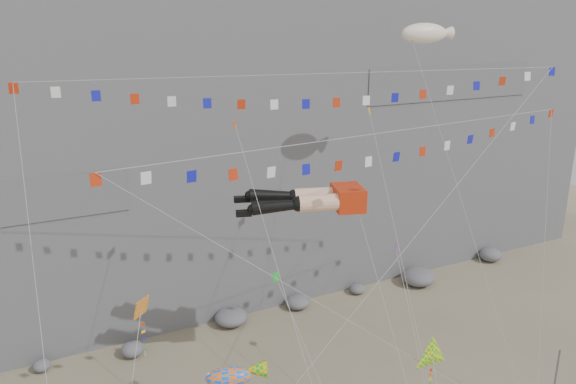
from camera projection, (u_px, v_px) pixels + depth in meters
The scene contains 14 objects.
cliff at pixel (163, 1), 50.50m from camera, with size 80.00×28.00×50.00m, color slate.
talus_boulders at pixel (231, 318), 44.75m from camera, with size 60.00×3.00×1.20m, color slate, non-canonical shape.
anchor_pole_right at pixel (556, 379), 34.74m from camera, with size 0.12×0.12×4.07m, color slate.
legs_kite at pixel (314, 200), 33.40m from camera, with size 7.92×16.57×19.04m.
flag_banner_upper at pixel (322, 74), 31.67m from camera, with size 32.35×13.25×28.26m.
flag_banner_lower at pixel (384, 133), 30.23m from camera, with size 30.48×8.06×20.20m.
harlequin_kite at pixel (141, 309), 24.84m from camera, with size 4.99×7.51×13.36m.
fish_windsock at pixel (228, 378), 24.64m from camera, with size 8.10×4.78×10.96m.
delta_kite at pixel (433, 357), 28.83m from camera, with size 4.45×6.86×9.92m.
blimp_windsock at pixel (424, 34), 37.86m from camera, with size 4.42×12.36×25.14m.
small_kite_a at pixel (237, 133), 31.93m from camera, with size 1.12×16.24×23.46m.
small_kite_b at pixel (397, 252), 34.45m from camera, with size 4.57×11.47×15.14m.
small_kite_c at pixel (278, 282), 29.53m from camera, with size 1.38×12.07×15.40m.
small_kite_d at pixel (372, 122), 36.37m from camera, with size 5.11×16.02×23.83m.
Camera 1 is at (-13.80, -20.72, 23.19)m, focal length 35.00 mm.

